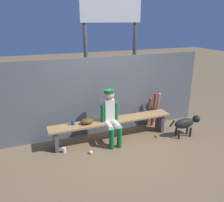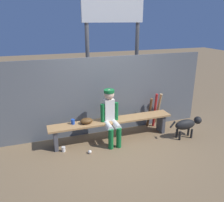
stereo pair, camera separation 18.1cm
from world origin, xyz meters
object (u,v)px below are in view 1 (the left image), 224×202
(bat_wood_dark, at_px, (148,112))
(baseball, at_px, (91,152))
(player_seated, at_px, (111,115))
(scoreboard, at_px, (113,24))
(cup_on_bench, at_px, (73,122))
(dog, at_px, (186,123))
(bat_wood_tan, at_px, (157,108))
(cup_on_ground, at_px, (64,150))
(dugout_bench, at_px, (112,124))
(baseball_glove, at_px, (87,121))
(bat_aluminum_red, at_px, (154,110))

(bat_wood_dark, height_order, baseball, bat_wood_dark)
(player_seated, distance_m, scoreboard, 2.39)
(cup_on_bench, relative_size, dog, 0.13)
(bat_wood_tan, bearing_deg, bat_wood_dark, -164.66)
(player_seated, xyz_separation_m, scoreboard, (0.59, 1.38, 1.86))
(bat_wood_tan, xyz_separation_m, cup_on_ground, (-2.53, -0.55, -0.39))
(bat_wood_dark, height_order, bat_wood_tan, bat_wood_tan)
(dog, bearing_deg, dugout_bench, 164.02)
(baseball_glove, distance_m, cup_on_ground, 0.76)
(scoreboard, bearing_deg, bat_wood_tan, -45.47)
(dugout_bench, relative_size, player_seated, 2.35)
(dugout_bench, bearing_deg, dog, -15.98)
(dugout_bench, xyz_separation_m, cup_on_ground, (-1.14, -0.17, -0.33))
(dugout_bench, bearing_deg, scoreboard, 67.54)
(bat_aluminum_red, height_order, baseball, bat_aluminum_red)
(dog, bearing_deg, bat_wood_dark, 126.68)
(dugout_bench, relative_size, cup_on_ground, 25.87)
(bat_wood_tan, height_order, cup_on_ground, bat_wood_tan)
(bat_aluminum_red, relative_size, cup_on_ground, 8.19)
(cup_on_ground, bearing_deg, dog, -6.28)
(baseball_glove, xyz_separation_m, dog, (2.27, -0.48, -0.22))
(baseball_glove, height_order, dog, baseball_glove)
(cup_on_bench, bearing_deg, baseball_glove, -12.16)
(cup_on_ground, bearing_deg, cup_on_bench, 41.04)
(player_seated, distance_m, baseball_glove, 0.55)
(bat_aluminum_red, bearing_deg, cup_on_bench, -173.93)
(player_seated, relative_size, bat_aluminum_red, 1.34)
(dugout_bench, relative_size, bat_aluminum_red, 3.16)
(player_seated, xyz_separation_m, bat_wood_tan, (1.46, 0.49, -0.22))
(player_seated, xyz_separation_m, cup_on_ground, (-1.07, -0.06, -0.61))
(dugout_bench, height_order, scoreboard, scoreboard)
(player_seated, height_order, cup_on_bench, player_seated)
(dog, bearing_deg, cup_on_bench, 168.00)
(bat_wood_tan, distance_m, scoreboard, 2.43)
(dugout_bench, bearing_deg, bat_wood_dark, 14.94)
(baseball_glove, bearing_deg, dugout_bench, 0.00)
(baseball, distance_m, dog, 2.34)
(dugout_bench, distance_m, player_seated, 0.31)
(bat_aluminum_red, xyz_separation_m, cup_on_bench, (-2.13, -0.23, 0.10))
(baseball, height_order, cup_on_bench, cup_on_bench)
(player_seated, height_order, dog, player_seated)
(player_seated, relative_size, cup_on_ground, 10.99)
(cup_on_bench, bearing_deg, dog, -12.00)
(baseball_glove, distance_m, bat_wood_dark, 1.72)
(bat_wood_dark, bearing_deg, bat_aluminum_red, -2.65)
(baseball_glove, height_order, cup_on_ground, baseball_glove)
(baseball, xyz_separation_m, cup_on_bench, (-0.24, 0.49, 0.51))
(cup_on_ground, distance_m, scoreboard, 3.31)
(cup_on_bench, height_order, scoreboard, scoreboard)
(bat_aluminum_red, distance_m, scoreboard, 2.41)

